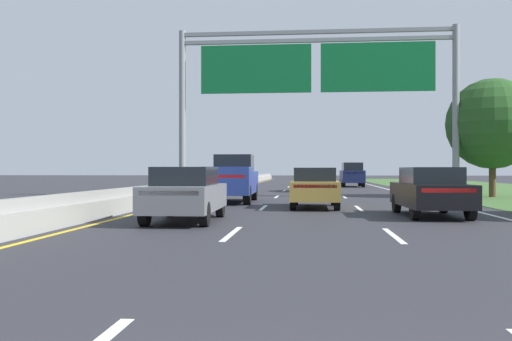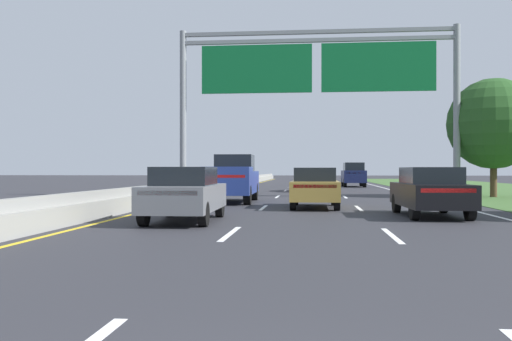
{
  "view_description": "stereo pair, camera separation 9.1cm",
  "coord_description": "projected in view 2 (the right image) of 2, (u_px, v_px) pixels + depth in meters",
  "views": [
    {
      "loc": [
        -0.05,
        -2.43,
        1.49
      ],
      "look_at": [
        -2.1,
        19.01,
        1.46
      ],
      "focal_mm": 39.34,
      "sensor_mm": 36.0,
      "label": 1
    },
    {
      "loc": [
        0.05,
        -2.42,
        1.49
      ],
      "look_at": [
        -2.1,
        19.01,
        1.46
      ],
      "focal_mm": 39.34,
      "sensor_mm": 36.0,
      "label": 2
    }
  ],
  "objects": [
    {
      "name": "median_barrier_concrete",
      "position": [
        213.0,
        187.0,
        37.9
      ],
      "size": [
        0.6,
        110.0,
        0.85
      ],
      "color": "gray",
      "rests_on": "ground"
    },
    {
      "name": "car_red_centre_lane_sedan",
      "position": [
        309.0,
        179.0,
        38.67
      ],
      "size": [
        1.87,
        4.42,
        1.57
      ],
      "rotation": [
        0.0,
        0.0,
        1.58
      ],
      "color": "maroon",
      "rests_on": "ground"
    },
    {
      "name": "lane_striping",
      "position": [
        311.0,
        192.0,
        36.78
      ],
      "size": [
        11.96,
        106.0,
        0.01
      ],
      "color": "white",
      "rests_on": "ground"
    },
    {
      "name": "roadside_tree_mid",
      "position": [
        494.0,
        124.0,
        30.28
      ],
      "size": [
        4.9,
        4.9,
        6.44
      ],
      "color": "#4C3823",
      "rests_on": "ground"
    },
    {
      "name": "overhead_sign_gantry",
      "position": [
        317.0,
        76.0,
        30.14
      ],
      "size": [
        15.06,
        0.42,
        9.16
      ],
      "color": "gray",
      "rests_on": "ground"
    },
    {
      "name": "pickup_truck_blue",
      "position": [
        233.0,
        179.0,
        25.73
      ],
      "size": [
        2.11,
        5.44,
        2.2
      ],
      "rotation": [
        0.0,
        0.0,
        1.59
      ],
      "color": "navy",
      "rests_on": "ground"
    },
    {
      "name": "car_black_right_lane_sedan",
      "position": [
        430.0,
        191.0,
        17.9
      ],
      "size": [
        1.93,
        4.45,
        1.57
      ],
      "rotation": [
        0.0,
        0.0,
        1.6
      ],
      "color": "black",
      "rests_on": "ground"
    },
    {
      "name": "car_grey_left_lane_sedan",
      "position": [
        185.0,
        193.0,
        16.17
      ],
      "size": [
        1.92,
        4.44,
        1.57
      ],
      "rotation": [
        0.0,
        0.0,
        1.59
      ],
      "color": "slate",
      "rests_on": "ground"
    },
    {
      "name": "car_gold_centre_lane_sedan",
      "position": [
        315.0,
        187.0,
        21.96
      ],
      "size": [
        1.83,
        4.4,
        1.57
      ],
      "rotation": [
        0.0,
        0.0,
        1.57
      ],
      "color": "#A38438",
      "rests_on": "ground"
    },
    {
      "name": "car_navy_right_lane_suv",
      "position": [
        353.0,
        174.0,
        49.09
      ],
      "size": [
        1.92,
        4.71,
        2.11
      ],
      "rotation": [
        0.0,
        0.0,
        1.58
      ],
      "color": "#161E47",
      "rests_on": "ground"
    },
    {
      "name": "ground_plane",
      "position": [
        311.0,
        192.0,
        37.24
      ],
      "size": [
        220.0,
        220.0,
        0.0
      ],
      "primitive_type": "plane",
      "color": "#2B2B30"
    }
  ]
}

